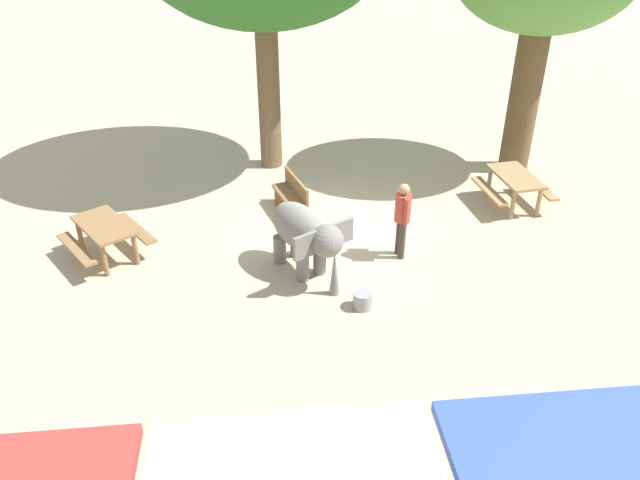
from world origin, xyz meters
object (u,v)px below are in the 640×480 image
picnic_table_near (515,183)px  feed_bucket (363,300)px  person_handler (402,215)px  picnic_table_far (105,232)px  wooden_bench (292,195)px  elephant (305,233)px

picnic_table_near → feed_bucket: size_ratio=4.59×
person_handler → picnic_table_far: person_handler is taller
picnic_table_far → picnic_table_near: bearing=64.4°
wooden_bench → person_handler: bearing=-150.6°
feed_bucket → elephant: bearing=-53.7°
elephant → picnic_table_near: elephant is taller
elephant → picnic_table_far: elephant is taller
picnic_table_far → feed_bucket: picnic_table_far is taller
person_handler → feed_bucket: person_handler is taller
person_handler → picnic_table_far: 5.94m
elephant → picnic_table_near: size_ratio=1.14×
elephant → feed_bucket: bearing=5.4°
wooden_bench → picnic_table_near: bearing=-107.6°
picnic_table_near → feed_bucket: 5.47m
person_handler → wooden_bench: person_handler is taller
elephant → picnic_table_far: size_ratio=0.91×
wooden_bench → picnic_table_far: 4.12m
wooden_bench → picnic_table_near: wooden_bench is taller
picnic_table_near → wooden_bench: bearing=-97.6°
picnic_table_far → elephant: bearing=42.5°
elephant → wooden_bench: 2.45m
picnic_table_near → picnic_table_far: 9.10m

